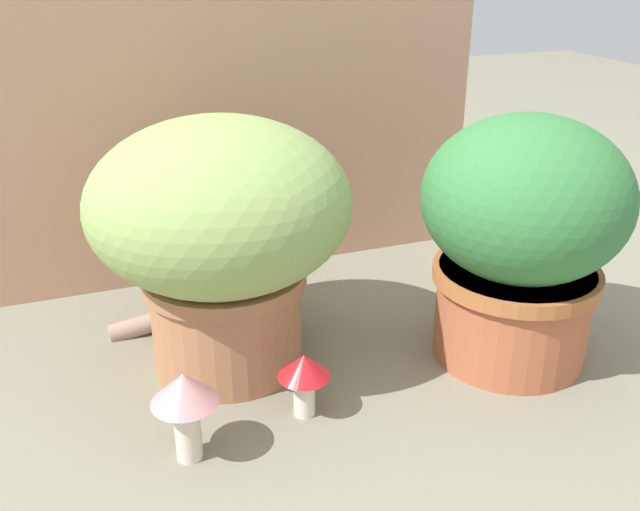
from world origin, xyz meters
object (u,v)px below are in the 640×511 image
object	(u,v)px
cat	(233,271)
mushroom_ornament_red	(304,373)
grass_planter	(221,228)
leafy_planter	(521,232)
mushroom_ornament_pink	(185,398)

from	to	relation	value
cat	mushroom_ornament_red	xyz separation A→B (m)	(0.03, -0.28, -0.05)
grass_planter	leafy_planter	bearing A→B (deg)	-17.75
cat	leafy_planter	bearing A→B (deg)	-29.86
cat	mushroom_ornament_red	world-z (taller)	cat
leafy_planter	cat	bearing A→B (deg)	150.14
leafy_planter	cat	distance (m)	0.50
leafy_planter	mushroom_ornament_pink	world-z (taller)	leafy_planter
leafy_planter	cat	world-z (taller)	leafy_planter
grass_planter	mushroom_ornament_red	size ratio (longest dim) A/B	4.08
mushroom_ornament_pink	mushroom_ornament_red	bearing A→B (deg)	11.13
mushroom_ornament_red	grass_planter	bearing A→B (deg)	111.36
cat	mushroom_ornament_pink	size ratio (longest dim) A/B	2.76
grass_planter	cat	bearing A→B (deg)	68.71
mushroom_ornament_red	leafy_planter	bearing A→B (deg)	5.25
grass_planter	mushroom_ornament_red	xyz separation A→B (m)	(0.07, -0.18, -0.17)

